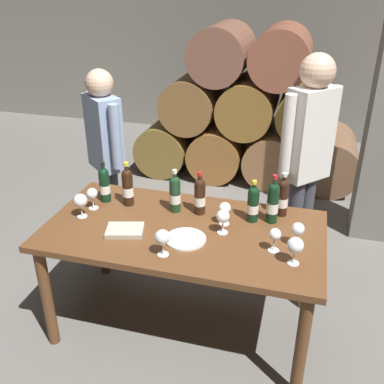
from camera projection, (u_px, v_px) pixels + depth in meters
ground_plane at (184, 322)px, 3.04m from camera, size 14.00×14.00×0.00m
cellar_back_wall at (269, 34)px, 6.03m from camera, size 10.00×0.24×2.80m
barrel_stack at (248, 115)px, 4.95m from camera, size 2.49×0.90×1.69m
dining_table at (183, 240)px, 2.74m from camera, size 1.70×0.90×0.76m
wine_bottle_0 at (253, 203)px, 2.72m from camera, size 0.07×0.07×0.28m
wine_bottle_1 at (200, 196)px, 2.81m from camera, size 0.07×0.07×0.29m
wine_bottle_2 at (283, 197)px, 2.79m from camera, size 0.07×0.07×0.29m
wine_bottle_3 at (128, 187)px, 2.91m from camera, size 0.07×0.07×0.31m
wine_bottle_4 at (273, 202)px, 2.71m from camera, size 0.07×0.07×0.32m
wine_bottle_5 at (105, 184)px, 2.96m from camera, size 0.07×0.07×0.29m
wine_bottle_6 at (175, 193)px, 2.83m from camera, size 0.07×0.07×0.29m
wine_glass_0 at (225, 209)px, 2.69m from camera, size 0.08×0.08×0.15m
wine_glass_1 at (295, 246)px, 2.32m from camera, size 0.09×0.09×0.16m
wine_glass_2 at (223, 217)px, 2.60m from camera, size 0.08×0.08×0.15m
wine_glass_3 at (163, 238)px, 2.39m from camera, size 0.09×0.09×0.16m
wine_glass_4 at (275, 235)px, 2.43m from camera, size 0.07×0.07×0.14m
wine_glass_5 at (298, 230)px, 2.48m from camera, size 0.07×0.07×0.15m
wine_glass_6 at (80, 201)px, 2.77m from camera, size 0.09×0.09×0.16m
wine_glass_7 at (92, 194)px, 2.87m from camera, size 0.07×0.07×0.15m
tasting_notebook at (125, 230)px, 2.64m from camera, size 0.25×0.21×0.03m
serving_plate at (186, 239)px, 2.57m from camera, size 0.24×0.24×0.01m
sommelier_presenting at (307, 152)px, 3.05m from camera, size 0.36×0.39×1.72m
taster_seated_left at (106, 149)px, 3.44m from camera, size 0.40×0.35×1.54m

